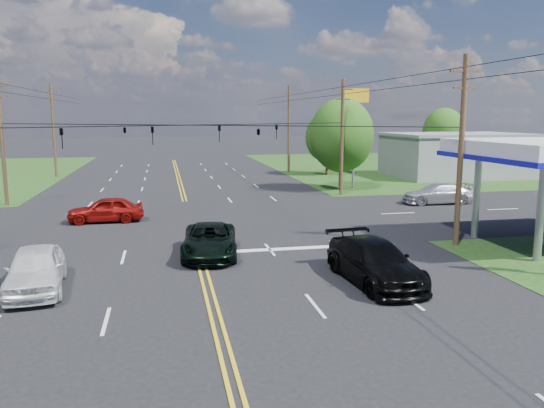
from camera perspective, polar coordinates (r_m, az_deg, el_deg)
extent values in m
plane|color=black|center=(33.64, -8.80, -1.89)|extent=(280.00, 280.00, 0.00)
cube|color=#1A3812|center=(74.80, 17.72, 3.97)|extent=(46.00, 48.00, 0.03)
cube|color=silver|center=(26.61, 2.94, -4.80)|extent=(10.00, 0.50, 0.02)
cube|color=slate|center=(61.78, 19.18, 4.89)|extent=(14.00, 10.00, 4.40)
cylinder|color=#A5A5AA|center=(26.63, 26.93, -0.71)|extent=(0.36, 0.36, 4.65)
cylinder|color=#A5A5AA|center=(30.64, 21.16, 0.89)|extent=(0.36, 0.36, 4.65)
cylinder|color=#402F1B|center=(28.07, 19.65, 5.23)|extent=(0.28, 0.28, 9.50)
cube|color=#402F1B|center=(28.10, 20.10, 13.29)|extent=(1.60, 0.12, 0.12)
cube|color=#402F1B|center=(28.05, 20.01, 11.66)|extent=(1.20, 0.10, 0.10)
cylinder|color=#402F1B|center=(43.55, -27.04, 6.06)|extent=(0.28, 0.28, 9.50)
cylinder|color=#402F1B|center=(44.44, 7.53, 7.05)|extent=(0.28, 0.28, 9.50)
cube|color=#402F1B|center=(44.45, 7.65, 12.14)|extent=(1.60, 0.12, 0.12)
cube|color=#402F1B|center=(44.42, 7.62, 11.11)|extent=(1.20, 0.10, 0.10)
cylinder|color=#402F1B|center=(62.06, -22.45, 7.31)|extent=(0.28, 0.28, 10.00)
cube|color=#402F1B|center=(62.09, -22.70, 11.18)|extent=(1.60, 0.12, 0.12)
cube|color=#402F1B|center=(62.07, -22.65, 10.44)|extent=(1.20, 0.10, 0.10)
cylinder|color=#402F1B|center=(62.68, 1.82, 8.02)|extent=(0.28, 0.28, 10.00)
cube|color=#402F1B|center=(62.72, 1.84, 11.86)|extent=(1.60, 0.12, 0.12)
cube|color=#402F1B|center=(62.69, 1.83, 11.13)|extent=(1.20, 0.10, 0.10)
imported|color=black|center=(28.92, -21.67, 6.57)|extent=(0.17, 0.21, 1.05)
imported|color=black|center=(31.55, -12.72, 7.18)|extent=(0.17, 0.21, 1.05)
imported|color=black|center=(34.61, -5.68, 7.54)|extent=(0.17, 0.21, 1.05)
imported|color=black|center=(38.33, 0.48, 7.77)|extent=(0.17, 0.21, 1.05)
imported|color=black|center=(35.75, -15.57, 7.75)|extent=(1.24, 0.26, 0.50)
imported|color=black|center=(30.75, -1.47, 7.87)|extent=(1.24, 0.26, 0.50)
cylinder|color=black|center=(34.27, 13.85, 13.12)|extent=(0.04, 100.00, 0.04)
cylinder|color=black|center=(34.24, 13.81, 12.12)|extent=(0.04, 100.00, 0.04)
cylinder|color=#402F1B|center=(47.81, 7.42, 3.49)|extent=(0.36, 0.36, 3.30)
ellipsoid|color=#1E4E14|center=(47.59, 7.50, 7.35)|extent=(5.70, 5.70, 6.60)
cylinder|color=#402F1B|center=(59.96, 5.95, 4.50)|extent=(0.36, 0.36, 2.86)
ellipsoid|color=#1E4E14|center=(59.79, 6.00, 7.17)|extent=(4.94, 4.94, 5.72)
cylinder|color=#402F1B|center=(72.46, 17.86, 5.03)|extent=(0.36, 0.36, 3.08)
ellipsoid|color=#1E4E14|center=(72.31, 17.98, 7.40)|extent=(5.32, 5.32, 6.16)
imported|color=black|center=(25.22, -6.73, -3.91)|extent=(3.05, 5.60, 1.49)
imported|color=black|center=(21.54, 10.97, -6.09)|extent=(2.77, 5.93, 1.67)
imported|color=silver|center=(22.01, -24.10, -6.42)|extent=(2.53, 5.12, 1.68)
imported|color=maroon|center=(34.64, -17.45, -0.57)|extent=(4.63, 1.92, 1.57)
imported|color=silver|center=(41.91, 17.35, 1.09)|extent=(5.37, 2.37, 1.53)
cylinder|color=#A5A5AA|center=(48.55, 8.80, 6.89)|extent=(0.20, 0.20, 8.95)
cube|color=yellow|center=(48.54, 8.92, 11.46)|extent=(2.47, 0.69, 1.23)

